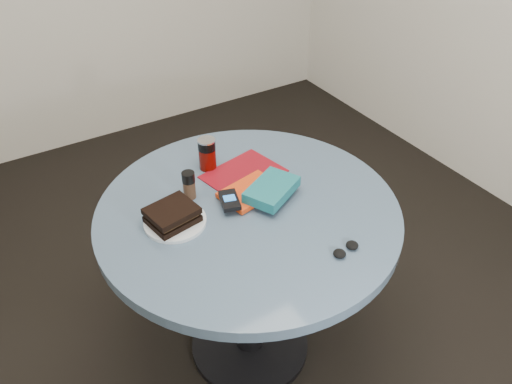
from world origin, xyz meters
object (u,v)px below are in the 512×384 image
magazine (244,174)px  novel (272,189)px  headphones (346,249)px  table (249,243)px  pepper_grinder (189,185)px  soda_can (207,154)px  mp3_player (230,200)px  sandwich (172,215)px  plate (175,222)px  red_book (250,191)px

magazine → novel: (0.01, -0.17, 0.04)m
magazine → headphones: 0.50m
table → novel: size_ratio=5.38×
novel → headphones: novel is taller
magazine → pepper_grinder: bearing=172.4°
soda_can → pepper_grinder: (-0.13, -0.12, -0.01)m
mp3_player → headphones: bearing=-62.3°
sandwich → headphones: bearing=-44.9°
pepper_grinder → headphones: (0.28, -0.48, -0.04)m
sandwich → plate: bearing=10.1°
soda_can → red_book: bearing=-77.3°
magazine → sandwich: bearing=-172.5°
red_book → mp3_player: 0.10m
soda_can → headphones: bearing=-76.4°
soda_can → sandwich: bearing=-136.8°
plate → magazine: size_ratio=0.75×
novel → soda_can: bearing=82.3°
sandwich → pepper_grinder: 0.15m
sandwich → headphones: sandwich is taller
plate → headphones: headphones is taller
magazine → mp3_player: 0.19m
soda_can → mp3_player: (-0.04, -0.24, -0.03)m
pepper_grinder → mp3_player: pepper_grinder is taller
plate → red_book: red_book is taller
pepper_grinder → soda_can: bearing=43.3°
novel → mp3_player: novel is taller
pepper_grinder → plate: bearing=-135.2°
red_book → novel: novel is taller
table → red_book: 0.19m
novel → headphones: 0.33m
plate → headphones: 0.54m
table → sandwich: (-0.25, 0.05, 0.20)m
sandwich → soda_can: (0.24, 0.22, 0.02)m
red_book → headphones: (0.10, -0.39, -0.00)m
pepper_grinder → novel: 0.27m
table → mp3_player: size_ratio=8.87×
plate → red_book: 0.28m
magazine → mp3_player: (-0.13, -0.14, 0.03)m
pepper_grinder → headphones: 0.56m
headphones → sandwich: bearing=135.1°
novel → mp3_player: size_ratio=1.65×
magazine → headphones: size_ratio=2.72×
pepper_grinder → table: bearing=-46.9°
soda_can → headphones: size_ratio=1.22×
magazine → novel: 0.17m
red_book → mp3_player: bearing=-177.7°
novel → headphones: size_ratio=1.91×
magazine → novel: size_ratio=1.42×
mp3_player → headphones: 0.41m
table → novel: 0.22m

